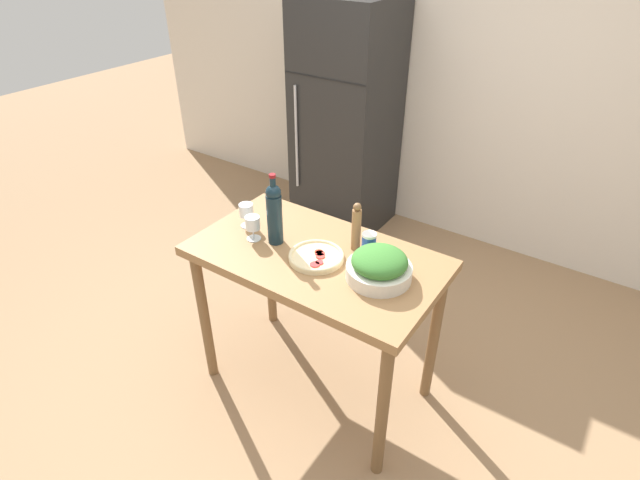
{
  "coord_description": "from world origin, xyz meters",
  "views": [
    {
      "loc": [
        1.12,
        -1.61,
        2.25
      ],
      "look_at": [
        0.0,
        0.03,
        0.96
      ],
      "focal_mm": 28.0,
      "sensor_mm": 36.0,
      "label": 1
    }
  ],
  "objects": [
    {
      "name": "wine_glass_near",
      "position": [
        -0.33,
        -0.07,
        0.98
      ],
      "size": [
        0.07,
        0.07,
        0.13
      ],
      "color": "silver",
      "rests_on": "prep_counter"
    },
    {
      "name": "wall_back",
      "position": [
        0.0,
        2.02,
        1.3
      ],
      "size": [
        6.4,
        0.08,
        2.6
      ],
      "color": "silver",
      "rests_on": "ground_plane"
    },
    {
      "name": "salt_canister",
      "position": [
        0.22,
        0.11,
        0.97
      ],
      "size": [
        0.07,
        0.07,
        0.13
      ],
      "color": "#284CA3",
      "rests_on": "prep_counter"
    },
    {
      "name": "ground_plane",
      "position": [
        0.0,
        0.0,
        0.0
      ],
      "size": [
        14.0,
        14.0,
        0.0
      ],
      "primitive_type": "plane",
      "color": "#9E7A56"
    },
    {
      "name": "refrigerator",
      "position": [
        -0.85,
        1.65,
        0.9
      ],
      "size": [
        0.69,
        0.68,
        1.81
      ],
      "color": "black",
      "rests_on": "ground_plane"
    },
    {
      "name": "wine_bottle",
      "position": [
        -0.22,
        -0.02,
        1.07
      ],
      "size": [
        0.08,
        0.08,
        0.37
      ],
      "color": "#142833",
      "rests_on": "prep_counter"
    },
    {
      "name": "salad_bowl",
      "position": [
        0.34,
        0.0,
        0.96
      ],
      "size": [
        0.29,
        0.29,
        0.14
      ],
      "color": "silver",
      "rests_on": "prep_counter"
    },
    {
      "name": "prep_counter",
      "position": [
        0.0,
        0.0,
        0.78
      ],
      "size": [
        1.21,
        0.68,
        0.9
      ],
      "color": "olive",
      "rests_on": "ground_plane"
    },
    {
      "name": "pepper_mill",
      "position": [
        0.13,
        0.15,
        1.02
      ],
      "size": [
        0.05,
        0.05,
        0.25
      ],
      "color": "olive",
      "rests_on": "prep_counter"
    },
    {
      "name": "homemade_pizza",
      "position": [
        0.03,
        -0.04,
        0.91
      ],
      "size": [
        0.26,
        0.26,
        0.03
      ],
      "color": "beige",
      "rests_on": "prep_counter"
    },
    {
      "name": "wine_glass_far",
      "position": [
        -0.44,
        0.01,
        0.98
      ],
      "size": [
        0.07,
        0.07,
        0.13
      ],
      "color": "silver",
      "rests_on": "prep_counter"
    }
  ]
}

